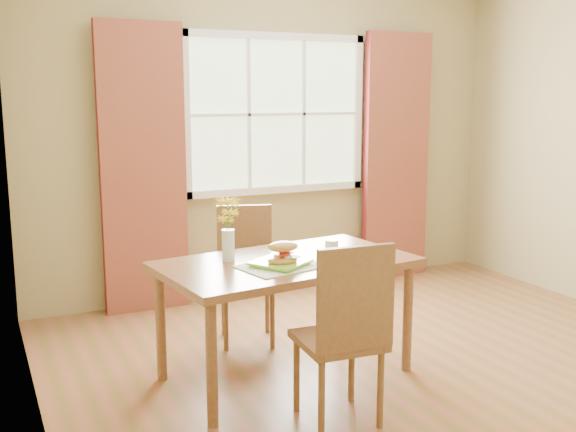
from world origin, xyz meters
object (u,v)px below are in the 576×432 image
(chair_far, at_px, (246,267))
(water_glass, at_px, (332,250))
(dining_table, at_px, (286,272))
(chair_near, at_px, (345,327))
(croissant_sandwich, at_px, (283,253))
(flower_vase, at_px, (228,222))

(chair_far, relative_size, water_glass, 7.82)
(dining_table, bearing_deg, chair_far, 80.98)
(dining_table, height_order, chair_far, chair_far)
(dining_table, bearing_deg, chair_near, -97.57)
(croissant_sandwich, bearing_deg, chair_far, 87.97)
(chair_near, bearing_deg, chair_far, 93.00)
(chair_near, height_order, chair_far, chair_near)
(chair_near, relative_size, chair_far, 1.06)
(croissant_sandwich, bearing_deg, water_glass, 14.91)
(water_glass, bearing_deg, flower_vase, 157.80)
(chair_near, bearing_deg, croissant_sandwich, 102.89)
(flower_vase, bearing_deg, croissant_sandwich, -52.33)
(water_glass, bearing_deg, chair_near, -112.82)
(chair_near, distance_m, croissant_sandwich, 0.62)
(chair_far, distance_m, croissant_sandwich, 0.90)
(dining_table, xyz_separation_m, croissant_sandwich, (-0.09, -0.15, 0.16))
(chair_near, height_order, flower_vase, flower_vase)
(croissant_sandwich, xyz_separation_m, water_glass, (0.34, 0.06, -0.03))
(chair_far, bearing_deg, dining_table, -74.51)
(chair_far, relative_size, croissant_sandwich, 4.82)
(croissant_sandwich, height_order, flower_vase, flower_vase)
(chair_near, bearing_deg, water_glass, 71.40)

